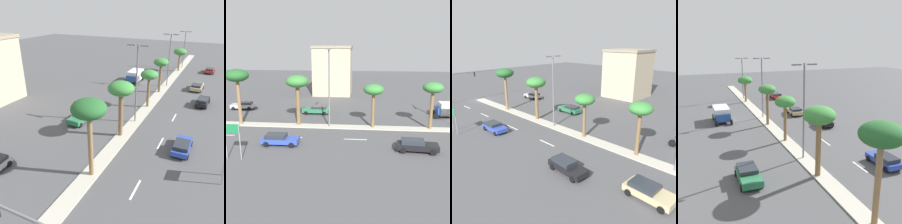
% 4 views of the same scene
% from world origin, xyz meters
% --- Properties ---
extents(ground_plane, '(160.00, 160.00, 0.00)m').
position_xyz_m(ground_plane, '(0.00, 30.51, 0.00)').
color(ground_plane, '#4C4C4F').
extents(median_curb, '(1.80, 78.45, 0.12)m').
position_xyz_m(median_curb, '(0.00, 39.22, 0.06)').
color(median_curb, '#B7B2A3').
rests_on(median_curb, ground).
extents(lane_stripe_center, '(0.20, 2.80, 0.01)m').
position_xyz_m(lane_stripe_center, '(4.81, 20.27, 0.01)').
color(lane_stripe_center, silver).
rests_on(lane_stripe_center, ground).
extents(lane_stripe_near, '(0.20, 2.80, 0.01)m').
position_xyz_m(lane_stripe_near, '(4.81, 28.35, 0.01)').
color(lane_stripe_near, silver).
rests_on(lane_stripe_near, ground).
extents(directional_road_sign, '(0.10, 1.69, 3.74)m').
position_xyz_m(directional_road_sign, '(11.89, 16.22, 2.75)').
color(directional_road_sign, gray).
rests_on(directional_road_sign, ground).
extents(commercial_building, '(9.28, 8.65, 10.97)m').
position_xyz_m(commercial_building, '(-26.27, 22.08, 5.50)').
color(commercial_building, tan).
rests_on(commercial_building, ground).
extents(palm_tree_center, '(3.26, 3.26, 7.94)m').
position_xyz_m(palm_tree_center, '(0.14, 11.55, 6.89)').
color(palm_tree_center, olive).
rests_on(palm_tree_center, median_curb).
extents(palm_tree_leading, '(3.20, 3.20, 7.14)m').
position_xyz_m(palm_tree_leading, '(-0.38, 20.00, 6.08)').
color(palm_tree_leading, brown).
rests_on(palm_tree_leading, median_curb).
extents(palm_tree_near, '(2.77, 2.77, 6.08)m').
position_xyz_m(palm_tree_near, '(-0.09, 30.59, 5.25)').
color(palm_tree_near, brown).
rests_on(palm_tree_near, median_curb).
extents(palm_tree_front, '(2.70, 2.70, 6.41)m').
position_xyz_m(palm_tree_front, '(-0.26, 38.44, 5.52)').
color(palm_tree_front, brown).
rests_on(palm_tree_front, median_curb).
extents(street_lamp_outboard, '(2.90, 0.24, 10.80)m').
position_xyz_m(street_lamp_outboard, '(-0.03, 24.52, 6.38)').
color(street_lamp_outboard, slate).
rests_on(street_lamp_outboard, median_curb).
extents(sedan_blue_left, '(1.96, 4.24, 1.29)m').
position_xyz_m(sedan_blue_left, '(7.45, 19.61, 0.70)').
color(sedan_blue_left, '#2D47AD').
rests_on(sedan_blue_left, ground).
extents(sedan_silver_outboard, '(2.30, 4.15, 1.28)m').
position_xyz_m(sedan_silver_outboard, '(-9.14, 7.75, 0.71)').
color(sedan_silver_outboard, '#B2B2B7').
rests_on(sedan_silver_outboard, ground).
extents(sedan_green_front, '(2.12, 4.40, 1.36)m').
position_xyz_m(sedan_green_front, '(-7.16, 21.45, 0.74)').
color(sedan_green_front, '#287047').
rests_on(sedan_green_front, ground).
extents(sedan_black_near, '(2.11, 4.52, 1.37)m').
position_xyz_m(sedan_black_near, '(8.04, 35.09, 0.74)').
color(sedan_black_near, black).
rests_on(sedan_black_near, ground).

